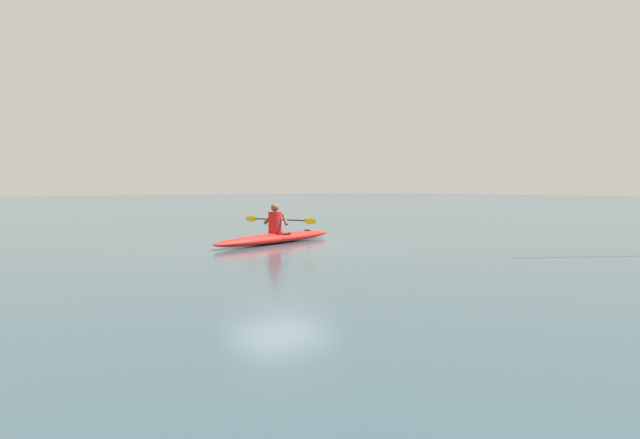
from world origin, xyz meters
name	(u,v)px	position (x,y,z in m)	size (l,w,h in m)	color
ground_plane	(279,244)	(0.00, 0.00, 0.00)	(160.00, 160.00, 0.00)	#334C56
kayak	(276,238)	(-0.02, -0.18, 0.14)	(4.74, 2.02, 0.27)	red
kayaker	(275,220)	(0.01, -0.17, 0.61)	(0.75, 2.29, 0.78)	red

